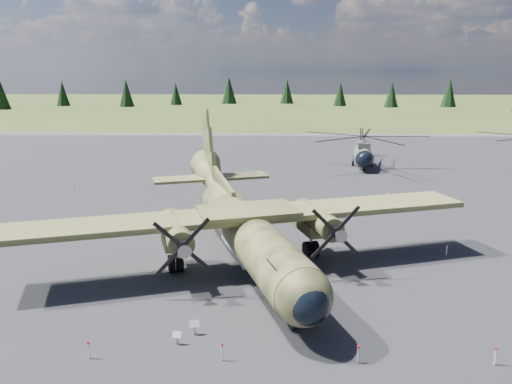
{
  "coord_description": "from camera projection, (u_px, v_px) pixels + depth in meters",
  "views": [
    {
      "loc": [
        4.04,
        -33.31,
        12.58
      ],
      "look_at": [
        3.07,
        2.0,
        4.01
      ],
      "focal_mm": 35.0,
      "sensor_mm": 36.0,
      "label": 1
    }
  ],
  "objects": [
    {
      "name": "ground",
      "position": [
        212.0,
        253.0,
        35.43
      ],
      "size": [
        500.0,
        500.0,
        0.0
      ],
      "primitive_type": "plane",
      "color": "#565F2A",
      "rests_on": "ground"
    },
    {
      "name": "apron",
      "position": [
        225.0,
        214.0,
        45.14
      ],
      "size": [
        120.0,
        120.0,
        0.04
      ],
      "primitive_type": "cube",
      "color": "#58585D",
      "rests_on": "ground"
    },
    {
      "name": "transport_plane",
      "position": [
        243.0,
        221.0,
        33.29
      ],
      "size": [
        29.76,
        26.52,
        9.97
      ],
      "rotation": [
        0.0,
        0.0,
        0.31
      ],
      "color": "#393C20",
      "rests_on": "ground"
    },
    {
      "name": "helicopter_near",
      "position": [
        364.0,
        144.0,
        66.11
      ],
      "size": [
        19.46,
        21.39,
        4.41
      ],
      "rotation": [
        0.0,
        0.0,
        -0.13
      ],
      "color": "slate",
      "rests_on": "ground"
    },
    {
      "name": "info_placard_left",
      "position": [
        194.0,
        325.0,
        24.37
      ],
      "size": [
        0.51,
        0.29,
        0.75
      ],
      "rotation": [
        0.0,
        0.0,
        0.19
      ],
      "color": "gray",
      "rests_on": "ground"
    },
    {
      "name": "info_placard_right",
      "position": [
        177.0,
        336.0,
        23.49
      ],
      "size": [
        0.43,
        0.2,
        0.66
      ],
      "rotation": [
        0.0,
        0.0,
        -0.05
      ],
      "color": "gray",
      "rests_on": "ground"
    },
    {
      "name": "barrier_fence",
      "position": [
        205.0,
        247.0,
        35.25
      ],
      "size": [
        33.12,
        29.62,
        0.85
      ],
      "color": "white",
      "rests_on": "ground"
    },
    {
      "name": "treeline",
      "position": [
        229.0,
        181.0,
        36.42
      ],
      "size": [
        339.38,
        339.07,
        10.83
      ],
      "color": "black",
      "rests_on": "ground"
    }
  ]
}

